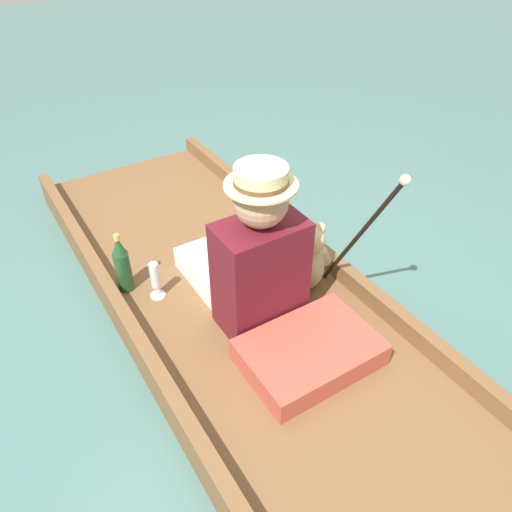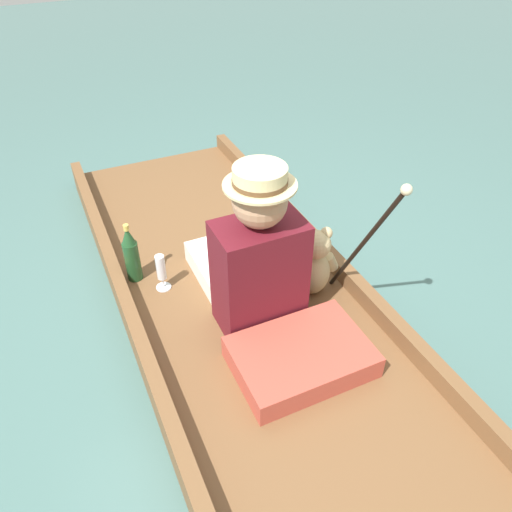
{
  "view_description": "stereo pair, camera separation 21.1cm",
  "coord_description": "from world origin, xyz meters",
  "px_view_note": "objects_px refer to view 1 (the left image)",
  "views": [
    {
      "loc": [
        -0.87,
        -1.55,
        1.75
      ],
      "look_at": [
        0.02,
        -0.14,
        0.45
      ],
      "focal_mm": 35.0,
      "sensor_mm": 36.0,
      "label": 1
    },
    {
      "loc": [
        -0.68,
        -1.65,
        1.75
      ],
      "look_at": [
        0.02,
        -0.14,
        0.45
      ],
      "focal_mm": 35.0,
      "sensor_mm": 36.0,
      "label": 2
    }
  ],
  "objects_px": {
    "seated_person": "(251,259)",
    "walking_cane": "(366,226)",
    "champagne_bottle": "(122,265)",
    "teddy_bear": "(309,259)",
    "wine_glass": "(155,278)"
  },
  "relations": [
    {
      "from": "seated_person",
      "to": "walking_cane",
      "type": "distance_m",
      "value": 0.51
    },
    {
      "from": "seated_person",
      "to": "walking_cane",
      "type": "height_order",
      "value": "seated_person"
    },
    {
      "from": "seated_person",
      "to": "walking_cane",
      "type": "bearing_deg",
      "value": -30.27
    },
    {
      "from": "champagne_bottle",
      "to": "seated_person",
      "type": "bearing_deg",
      "value": -45.14
    },
    {
      "from": "seated_person",
      "to": "champagne_bottle",
      "type": "bearing_deg",
      "value": 132.34
    },
    {
      "from": "teddy_bear",
      "to": "wine_glass",
      "type": "bearing_deg",
      "value": 153.26
    },
    {
      "from": "wine_glass",
      "to": "walking_cane",
      "type": "height_order",
      "value": "walking_cane"
    },
    {
      "from": "champagne_bottle",
      "to": "wine_glass",
      "type": "bearing_deg",
      "value": -50.83
    },
    {
      "from": "seated_person",
      "to": "teddy_bear",
      "type": "distance_m",
      "value": 0.34
    },
    {
      "from": "seated_person",
      "to": "champagne_bottle",
      "type": "xyz_separation_m",
      "value": [
        -0.45,
        0.45,
        -0.14
      ]
    },
    {
      "from": "wine_glass",
      "to": "champagne_bottle",
      "type": "height_order",
      "value": "champagne_bottle"
    },
    {
      "from": "walking_cane",
      "to": "teddy_bear",
      "type": "bearing_deg",
      "value": 118.71
    },
    {
      "from": "teddy_bear",
      "to": "walking_cane",
      "type": "relative_size",
      "value": 0.48
    },
    {
      "from": "seated_person",
      "to": "champagne_bottle",
      "type": "distance_m",
      "value": 0.65
    },
    {
      "from": "teddy_bear",
      "to": "walking_cane",
      "type": "distance_m",
      "value": 0.37
    }
  ]
}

